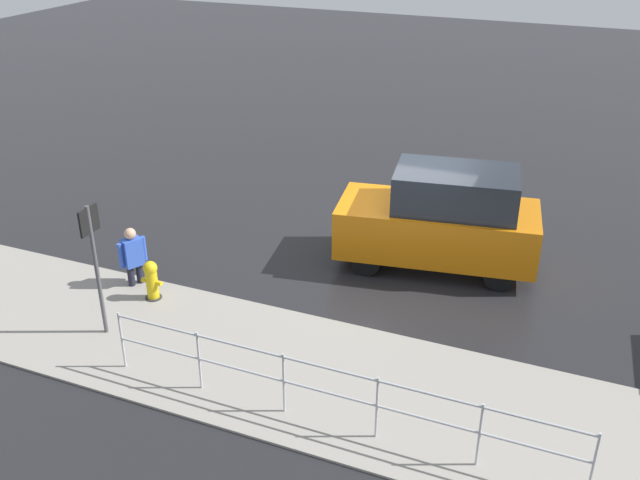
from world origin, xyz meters
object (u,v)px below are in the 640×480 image
moving_hatchback (442,219)px  pedestrian (133,254)px  sign_post (94,252)px  fire_hydrant (152,281)px

moving_hatchback → pedestrian: (5.17, 3.06, -0.34)m
moving_hatchback → sign_post: sign_post is taller
sign_post → pedestrian: bearing=-72.1°
fire_hydrant → pedestrian: (0.61, -0.32, 0.28)m
moving_hatchback → sign_post: (4.67, 4.63, 0.55)m
fire_hydrant → pedestrian: 0.75m
fire_hydrant → sign_post: 1.73m
moving_hatchback → sign_post: 6.60m
moving_hatchback → pedestrian: bearing=30.6°
moving_hatchback → fire_hydrant: bearing=36.5°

